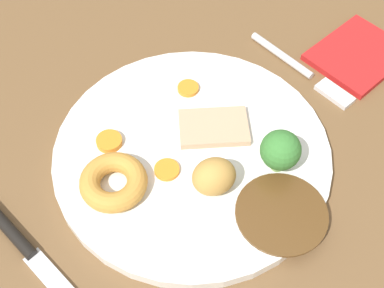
{
  "coord_description": "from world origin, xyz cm",
  "views": [
    {
      "loc": [
        17.84,
        19.97,
        48.29
      ],
      "look_at": [
        -3.64,
        -1.6,
        6.0
      ],
      "focal_mm": 47.65,
      "sensor_mm": 36.0,
      "label": 1
    }
  ],
  "objects_px": {
    "yorkshire_pudding": "(114,182)",
    "broccoli_floret": "(280,150)",
    "roast_potato_left": "(214,176)",
    "carrot_coin_side": "(188,88)",
    "fork": "(303,71)",
    "knife": "(27,250)",
    "carrot_coin_front": "(109,141)",
    "folded_napkin": "(358,55)",
    "meat_slice_main": "(214,127)",
    "dinner_plate": "(192,153)",
    "carrot_coin_back": "(166,171)"
  },
  "relations": [
    {
      "from": "yorkshire_pudding",
      "to": "broccoli_floret",
      "type": "relative_size",
      "value": 1.34
    },
    {
      "from": "roast_potato_left",
      "to": "carrot_coin_side",
      "type": "relative_size",
      "value": 1.8
    },
    {
      "from": "fork",
      "to": "knife",
      "type": "xyz_separation_m",
      "value": [
        0.37,
        -0.04,
        0.0
      ]
    },
    {
      "from": "carrot_coin_front",
      "to": "folded_napkin",
      "type": "height_order",
      "value": "carrot_coin_front"
    },
    {
      "from": "broccoli_floret",
      "to": "yorkshire_pudding",
      "type": "bearing_deg",
      "value": -36.36
    },
    {
      "from": "meat_slice_main",
      "to": "carrot_coin_side",
      "type": "relative_size",
      "value": 3.03
    },
    {
      "from": "yorkshire_pudding",
      "to": "broccoli_floret",
      "type": "bearing_deg",
      "value": 143.64
    },
    {
      "from": "carrot_coin_front",
      "to": "fork",
      "type": "distance_m",
      "value": 0.25
    },
    {
      "from": "meat_slice_main",
      "to": "broccoli_floret",
      "type": "bearing_deg",
      "value": 97.93
    },
    {
      "from": "broccoli_floret",
      "to": "fork",
      "type": "relative_size",
      "value": 0.33
    },
    {
      "from": "dinner_plate",
      "to": "carrot_coin_side",
      "type": "bearing_deg",
      "value": -131.84
    },
    {
      "from": "carrot_coin_side",
      "to": "folded_napkin",
      "type": "bearing_deg",
      "value": 152.75
    },
    {
      "from": "carrot_coin_side",
      "to": "broccoli_floret",
      "type": "bearing_deg",
      "value": 85.91
    },
    {
      "from": "fork",
      "to": "folded_napkin",
      "type": "xyz_separation_m",
      "value": [
        -0.07,
        0.03,
        0.0
      ]
    },
    {
      "from": "yorkshire_pudding",
      "to": "knife",
      "type": "distance_m",
      "value": 0.1
    },
    {
      "from": "folded_napkin",
      "to": "carrot_coin_side",
      "type": "bearing_deg",
      "value": -27.25
    },
    {
      "from": "broccoli_floret",
      "to": "fork",
      "type": "bearing_deg",
      "value": -152.89
    },
    {
      "from": "yorkshire_pudding",
      "to": "carrot_coin_back",
      "type": "relative_size",
      "value": 2.59
    },
    {
      "from": "carrot_coin_side",
      "to": "yorkshire_pudding",
      "type": "bearing_deg",
      "value": 15.98
    },
    {
      "from": "yorkshire_pudding",
      "to": "folded_napkin",
      "type": "xyz_separation_m",
      "value": [
        -0.34,
        0.06,
        -0.02
      ]
    },
    {
      "from": "meat_slice_main",
      "to": "roast_potato_left",
      "type": "bearing_deg",
      "value": 43.44
    },
    {
      "from": "dinner_plate",
      "to": "carrot_coin_front",
      "type": "relative_size",
      "value": 10.66
    },
    {
      "from": "carrot_coin_side",
      "to": "roast_potato_left",
      "type": "bearing_deg",
      "value": 56.34
    },
    {
      "from": "carrot_coin_side",
      "to": "fork",
      "type": "bearing_deg",
      "value": 151.26
    },
    {
      "from": "dinner_plate",
      "to": "knife",
      "type": "distance_m",
      "value": 0.19
    },
    {
      "from": "roast_potato_left",
      "to": "folded_napkin",
      "type": "height_order",
      "value": "roast_potato_left"
    },
    {
      "from": "dinner_plate",
      "to": "carrot_coin_front",
      "type": "height_order",
      "value": "carrot_coin_front"
    },
    {
      "from": "carrot_coin_front",
      "to": "knife",
      "type": "relative_size",
      "value": 0.15
    },
    {
      "from": "yorkshire_pudding",
      "to": "broccoli_floret",
      "type": "xyz_separation_m",
      "value": [
        -0.13,
        0.1,
        0.02
      ]
    },
    {
      "from": "meat_slice_main",
      "to": "folded_napkin",
      "type": "xyz_separation_m",
      "value": [
        -0.22,
        0.04,
        -0.01
      ]
    },
    {
      "from": "yorkshire_pudding",
      "to": "carrot_coin_side",
      "type": "xyz_separation_m",
      "value": [
        -0.14,
        -0.04,
        -0.01
      ]
    },
    {
      "from": "carrot_coin_front",
      "to": "carrot_coin_side",
      "type": "relative_size",
      "value": 1.13
    },
    {
      "from": "carrot_coin_side",
      "to": "carrot_coin_back",
      "type": "bearing_deg",
      "value": 33.81
    },
    {
      "from": "carrot_coin_side",
      "to": "broccoli_floret",
      "type": "height_order",
      "value": "broccoli_floret"
    },
    {
      "from": "carrot_coin_front",
      "to": "carrot_coin_side",
      "type": "height_order",
      "value": "carrot_coin_front"
    },
    {
      "from": "roast_potato_left",
      "to": "carrot_coin_side",
      "type": "height_order",
      "value": "roast_potato_left"
    },
    {
      "from": "roast_potato_left",
      "to": "broccoli_floret",
      "type": "xyz_separation_m",
      "value": [
        -0.06,
        0.03,
        0.01
      ]
    },
    {
      "from": "knife",
      "to": "dinner_plate",
      "type": "bearing_deg",
      "value": 79.58
    },
    {
      "from": "meat_slice_main",
      "to": "fork",
      "type": "relative_size",
      "value": 0.48
    },
    {
      "from": "carrot_coin_front",
      "to": "carrot_coin_back",
      "type": "distance_m",
      "value": 0.07
    },
    {
      "from": "fork",
      "to": "carrot_coin_side",
      "type": "bearing_deg",
      "value": -115.94
    },
    {
      "from": "folded_napkin",
      "to": "carrot_coin_back",
      "type": "bearing_deg",
      "value": -7.38
    },
    {
      "from": "carrot_coin_side",
      "to": "knife",
      "type": "xyz_separation_m",
      "value": [
        0.24,
        0.03,
        -0.01
      ]
    },
    {
      "from": "meat_slice_main",
      "to": "knife",
      "type": "height_order",
      "value": "meat_slice_main"
    },
    {
      "from": "carrot_coin_back",
      "to": "knife",
      "type": "bearing_deg",
      "value": -12.58
    },
    {
      "from": "carrot_coin_back",
      "to": "knife",
      "type": "height_order",
      "value": "carrot_coin_back"
    },
    {
      "from": "carrot_coin_front",
      "to": "carrot_coin_side",
      "type": "xyz_separation_m",
      "value": [
        -0.11,
        0.0,
        -0.0
      ]
    },
    {
      "from": "carrot_coin_front",
      "to": "broccoli_floret",
      "type": "xyz_separation_m",
      "value": [
        -0.1,
        0.14,
        0.03
      ]
    },
    {
      "from": "folded_napkin",
      "to": "meat_slice_main",
      "type": "bearing_deg",
      "value": -10.61
    },
    {
      "from": "dinner_plate",
      "to": "meat_slice_main",
      "type": "height_order",
      "value": "meat_slice_main"
    }
  ]
}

